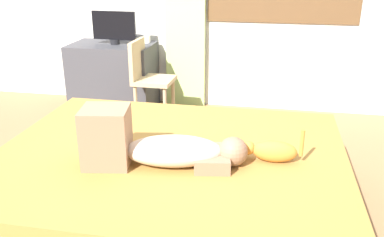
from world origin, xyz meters
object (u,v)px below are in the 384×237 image
object	(u,v)px
bed	(171,187)
person_lying	(156,146)
desk	(114,77)
chair_by_desk	(147,75)
tv_monitor	(114,27)
cat	(271,151)
cup	(147,39)

from	to	relation	value
bed	person_lying	size ratio (longest dim) A/B	2.33
desk	chair_by_desk	size ratio (longest dim) A/B	1.05
chair_by_desk	bed	bearing A→B (deg)	-68.87
desk	tv_monitor	xyz separation A→B (m)	(0.04, -0.00, 0.55)
chair_by_desk	cat	bearing A→B (deg)	-53.12
cat	desk	bearing A→B (deg)	131.00
bed	cup	distance (m)	2.34
person_lying	chair_by_desk	xyz separation A→B (m)	(-0.61, 1.83, -0.11)
person_lying	cup	distance (m)	2.44
tv_monitor	desk	bearing A→B (deg)	180.00
cat	tv_monitor	size ratio (longest dim) A/B	0.74
cup	bed	bearing A→B (deg)	-69.93
person_lying	desk	bearing A→B (deg)	116.88
person_lying	chair_by_desk	size ratio (longest dim) A/B	1.10
person_lying	tv_monitor	xyz separation A→B (m)	(-1.06, 2.17, 0.31)
cup	chair_by_desk	bearing A→B (deg)	-73.68
cat	tv_monitor	distance (m)	2.66
cup	chair_by_desk	xyz separation A→B (m)	(0.14, -0.49, -0.27)
bed	cup	xyz separation A→B (m)	(-0.78, 2.14, 0.53)
cat	cup	xyz separation A→B (m)	(-1.39, 2.15, 0.21)
cat	tv_monitor	xyz separation A→B (m)	(-1.71, 2.01, 0.35)
chair_by_desk	tv_monitor	bearing A→B (deg)	143.03
desk	cup	distance (m)	0.56
cup	tv_monitor	bearing A→B (deg)	-155.37
cat	chair_by_desk	size ratio (longest dim) A/B	0.42
person_lying	desk	distance (m)	2.45
person_lying	cup	world-z (taller)	person_lying
bed	tv_monitor	size ratio (longest dim) A/B	4.58
bed	chair_by_desk	xyz separation A→B (m)	(-0.64, 1.66, 0.26)
cat	cup	bearing A→B (deg)	122.91
bed	cat	bearing A→B (deg)	-1.17
tv_monitor	chair_by_desk	world-z (taller)	tv_monitor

